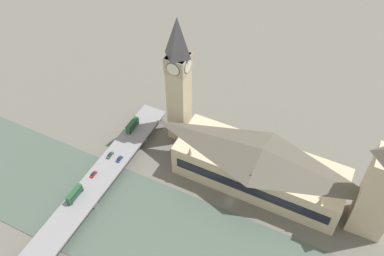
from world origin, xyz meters
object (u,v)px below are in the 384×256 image
Objects in this scene: clock_tower at (179,80)px; road_bridge at (85,197)px; double_decker_bus_lead at (74,194)px; double_decker_bus_mid at (132,125)px; car_southbound_lead at (93,174)px; car_northbound_mid at (110,155)px; victoria_tower at (382,190)px; parliament_hall at (260,167)px; car_northbound_lead at (119,159)px.

road_bridge is (-62.70, 20.33, -35.76)m from clock_tower.
double_decker_bus_mid is (52.32, -0.33, -0.01)m from double_decker_bus_lead.
car_southbound_lead is (12.75, 3.60, 1.74)m from road_bridge.
double_decker_bus_lead is 29.60m from car_northbound_mid.
car_southbound_lead is (-37.09, 130.15, -21.13)m from victoria_tower.
parliament_hall is 73.17m from car_northbound_lead.
parliament_hall reaches higher than car_northbound_mid.
car_northbound_lead is at bearing 100.38° from victoria_tower.
parliament_hall is at bearing -73.30° from car_northbound_mid.
clock_tower is 16.15× the size of car_northbound_mid.
car_southbound_lead is (-37.27, 0.39, -1.99)m from double_decker_bus_mid.
road_bridge is 27.47m from car_northbound_mid.
double_decker_bus_mid is at bearing 89.92° from victoria_tower.
car_northbound_mid is at bearing -179.89° from double_decker_bus_mid.
parliament_hall reaches higher than car_northbound_lead.
victoria_tower is 12.41× the size of car_northbound_mid.
double_decker_bus_lead is 15.19m from car_southbound_lead.
double_decker_bus_lead is at bearing 124.58° from parliament_hall.
double_decker_bus_lead is at bearing 111.84° from victoria_tower.
road_bridge is 27.35m from car_northbound_lead.
car_northbound_lead is 0.89× the size of car_northbound_mid.
clock_tower reaches higher than car_northbound_lead.
double_decker_bus_lead is 2.46× the size of car_southbound_lead.
parliament_hall is 8.10× the size of double_decker_bus_mid.
road_bridge is 13.38× the size of double_decker_bus_lead.
victoria_tower is at bearing -79.62° from car_northbound_lead.
car_southbound_lead is at bearing 105.91° from victoria_tower.
car_northbound_mid is (-22.79, -0.04, -1.95)m from double_decker_bus_mid.
victoria_tower reaches higher than road_bridge.
double_decker_bus_mid is at bearing 89.82° from parliament_hall.
parliament_hall is 0.61× the size of road_bridge.
car_southbound_lead is at bearing 179.41° from double_decker_bus_mid.
double_decker_bus_mid is 23.70m from car_northbound_lead.
car_northbound_mid reaches higher than car_northbound_lead.
car_northbound_lead is (-22.85, -5.96, -1.99)m from double_decker_bus_mid.
road_bridge is (-49.78, 72.00, -8.48)m from parliament_hall.
road_bridge is at bearing -173.35° from car_northbound_mid.
double_decker_bus_lead reaches higher than car_southbound_lead.
road_bridge is at bearing -164.22° from car_southbound_lead.
road_bridge is at bearing 124.66° from parliament_hall.
parliament_hall is at bearing -55.42° from double_decker_bus_lead.
clock_tower is at bearing 83.10° from victoria_tower.
road_bridge is at bearing 111.49° from victoria_tower.
road_bridge is (-49.83, 126.55, -22.87)m from victoria_tower.
road_bridge is 32.96× the size of car_southbound_lead.
clock_tower is 107.77m from victoria_tower.
road_bridge is at bearing -56.92° from double_decker_bus_lead.
victoria_tower reaches higher than double_decker_bus_lead.
parliament_hall is 78.77m from car_northbound_mid.
clock_tower reaches higher than double_decker_bus_lead.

